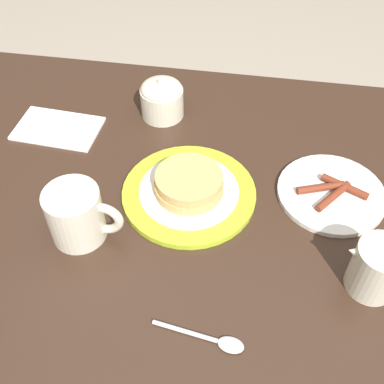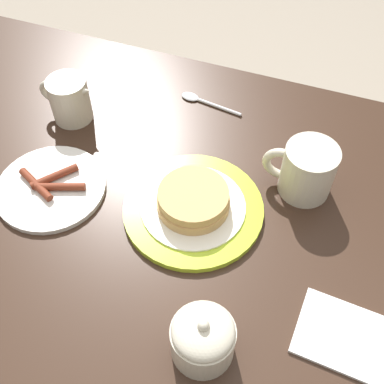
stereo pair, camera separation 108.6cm
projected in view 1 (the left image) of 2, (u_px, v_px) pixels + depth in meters
The scene contains 9 objects.
ground_plane at pixel (197, 359), 1.43m from camera, with size 8.00×8.00×0.00m, color gray.
dining_table at pixel (199, 234), 0.97m from camera, with size 1.52×0.81×0.73m.
pancake_plate at pixel (189, 189), 0.88m from camera, with size 0.25×0.25×0.05m.
side_plate_bacon at pixel (331, 193), 0.89m from camera, with size 0.20×0.20×0.02m.
coffee_mug at pixel (77, 215), 0.80m from camera, with size 0.13×0.09×0.10m.
creamer_pitcher at pixel (377, 268), 0.73m from camera, with size 0.12×0.08×0.10m.
sugar_bowl at pixel (162, 98), 1.02m from camera, with size 0.09×0.09×0.09m.
napkin at pixel (58, 128), 1.02m from camera, with size 0.18×0.12×0.01m.
spoon at pixel (214, 340), 0.70m from camera, with size 0.14×0.04×0.01m.
Camera 1 is at (0.08, -0.59, 1.39)m, focal length 45.00 mm.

